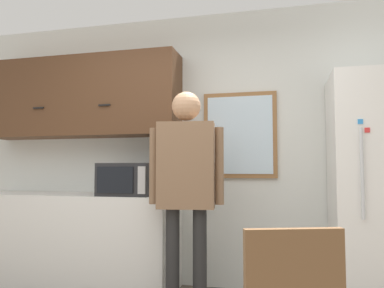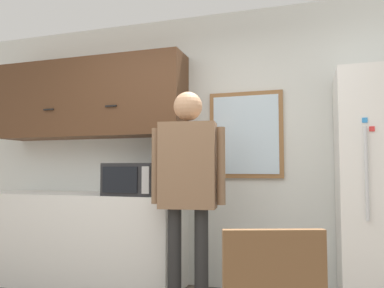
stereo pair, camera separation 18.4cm
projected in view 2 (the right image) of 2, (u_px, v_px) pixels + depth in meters
name	position (u px, v px, depth m)	size (l,w,h in m)	color
back_wall	(202.00, 148.00, 3.76)	(6.00, 0.06, 2.70)	silver
counter	(81.00, 238.00, 3.72)	(2.06, 0.62, 0.90)	silver
upper_cabinets	(90.00, 99.00, 3.94)	(2.06, 0.39, 0.81)	#51331E
microwave	(134.00, 179.00, 3.49)	(0.49, 0.39, 0.30)	#232326
person	(188.00, 176.00, 2.99)	(0.60, 0.28, 1.76)	black
window	(246.00, 135.00, 3.59)	(0.71, 0.05, 0.83)	olive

